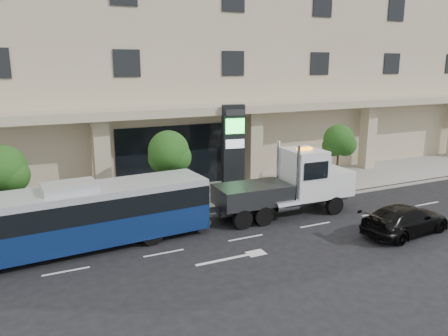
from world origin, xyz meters
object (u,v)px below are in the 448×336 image
Objects in this scene: tow_truck at (291,185)px; black_sedan at (405,220)px; signage_pylon at (233,148)px; city_bus at (72,217)px.

tow_truck is 5.89m from black_sedan.
black_sedan is 0.90× the size of signage_pylon.
city_bus is at bearing 65.96° from black_sedan.
black_sedan is (14.61, -4.70, -0.84)m from city_bus.
black_sedan is 10.71m from signage_pylon.
city_bus reaches higher than black_sedan.
tow_truck is 1.79× the size of black_sedan.
tow_truck is 1.61× the size of signage_pylon.
tow_truck is at bearing -3.81° from city_bus.
city_bus is 2.49× the size of black_sedan.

